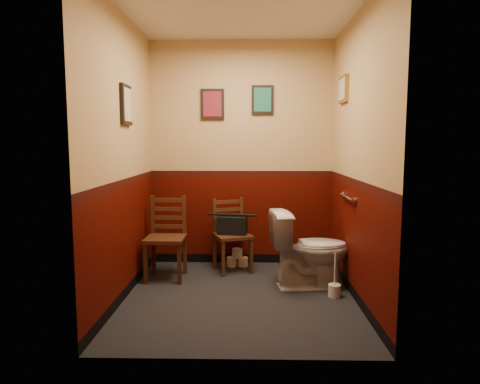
% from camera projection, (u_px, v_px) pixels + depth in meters
% --- Properties ---
extents(floor, '(2.20, 2.40, 0.00)m').
position_uv_depth(floor, '(239.00, 297.00, 4.16)').
color(floor, black).
rests_on(floor, ground).
extents(ceiling, '(2.20, 2.40, 0.00)m').
position_uv_depth(ceiling, '(239.00, 8.00, 3.84)').
color(ceiling, silver).
rests_on(ceiling, ground).
extents(wall_back, '(2.20, 0.00, 2.70)m').
position_uv_depth(wall_back, '(242.00, 154.00, 5.19)').
color(wall_back, '#3A0701').
rests_on(wall_back, ground).
extents(wall_front, '(2.20, 0.00, 2.70)m').
position_uv_depth(wall_front, '(235.00, 165.00, 2.81)').
color(wall_front, '#3A0701').
rests_on(wall_front, ground).
extents(wall_left, '(0.00, 2.40, 2.70)m').
position_uv_depth(wall_left, '(123.00, 158.00, 4.02)').
color(wall_left, '#3A0701').
rests_on(wall_left, ground).
extents(wall_right, '(0.00, 2.40, 2.70)m').
position_uv_depth(wall_right, '(357.00, 158.00, 3.98)').
color(wall_right, '#3A0701').
rests_on(wall_right, ground).
extents(grab_bar, '(0.05, 0.56, 0.06)m').
position_uv_depth(grab_bar, '(347.00, 197.00, 4.27)').
color(grab_bar, silver).
rests_on(grab_bar, wall_right).
extents(framed_print_back_a, '(0.28, 0.04, 0.36)m').
position_uv_depth(framed_print_back_a, '(212.00, 104.00, 5.11)').
color(framed_print_back_a, black).
rests_on(framed_print_back_a, wall_back).
extents(framed_print_back_b, '(0.26, 0.04, 0.34)m').
position_uv_depth(framed_print_back_b, '(263.00, 100.00, 5.09)').
color(framed_print_back_b, black).
rests_on(framed_print_back_b, wall_back).
extents(framed_print_left, '(0.04, 0.30, 0.38)m').
position_uv_depth(framed_print_left, '(126.00, 105.00, 4.06)').
color(framed_print_left, black).
rests_on(framed_print_left, wall_left).
extents(framed_print_right, '(0.04, 0.34, 0.28)m').
position_uv_depth(framed_print_right, '(343.00, 89.00, 4.49)').
color(framed_print_right, olive).
rests_on(framed_print_right, wall_right).
extents(toilet, '(0.86, 0.55, 0.79)m').
position_uv_depth(toilet, '(310.00, 250.00, 4.41)').
color(toilet, white).
rests_on(toilet, floor).
extents(toilet_brush, '(0.12, 0.12, 0.43)m').
position_uv_depth(toilet_brush, '(334.00, 290.00, 4.16)').
color(toilet_brush, silver).
rests_on(toilet_brush, floor).
extents(chair_left, '(0.43, 0.43, 0.90)m').
position_uv_depth(chair_left, '(166.00, 238.00, 4.71)').
color(chair_left, '#482615').
rests_on(chair_left, floor).
extents(chair_right, '(0.51, 0.51, 0.84)m').
position_uv_depth(chair_right, '(231.00, 235.00, 4.99)').
color(chair_right, '#482615').
rests_on(chair_right, floor).
extents(handbag, '(0.35, 0.21, 0.24)m').
position_uv_depth(handbag, '(232.00, 225.00, 4.94)').
color(handbag, black).
rests_on(handbag, chair_right).
extents(tp_stack, '(0.26, 0.13, 0.22)m').
position_uv_depth(tp_stack, '(237.00, 259.00, 5.17)').
color(tp_stack, silver).
rests_on(tp_stack, floor).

